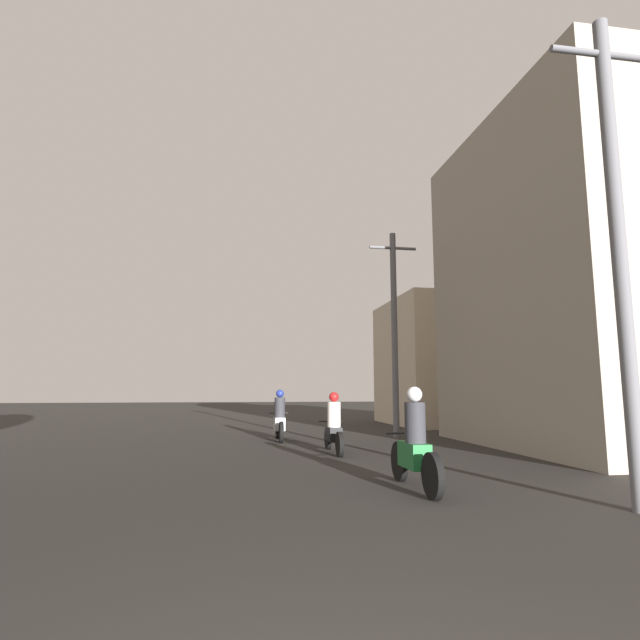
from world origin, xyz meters
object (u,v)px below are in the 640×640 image
Objects in this scene: motorcycle_black at (334,428)px; building_right_near at (563,281)px; motorcycle_green at (415,448)px; building_right_far at (452,362)px; utility_pole_near at (618,239)px; utility_pole_far at (394,328)px; motorcycle_silver at (279,420)px.

building_right_near reaches higher than motorcycle_black.
motorcycle_green is 15.38m from building_right_far.
utility_pole_near reaches higher than motorcycle_green.
motorcycle_green is at bearing -142.78° from building_right_near.
utility_pole_near is 9.88m from utility_pole_far.
motorcycle_silver is at bearing 111.49° from utility_pole_near.
building_right_near reaches higher than utility_pole_far.
utility_pole_far reaches higher than motorcycle_silver.
motorcycle_black is 11.74m from building_right_far.
utility_pole_near reaches higher than motorcycle_black.
utility_pole_near reaches higher than building_right_far.
motorcycle_silver is 0.33× the size of building_right_far.
building_right_far is at bearing 73.92° from utility_pole_near.
building_right_far is at bearing 57.32° from motorcycle_black.
motorcycle_silver is 10.33m from building_right_far.
building_right_near reaches higher than motorcycle_green.
motorcycle_black is 0.34× the size of building_right_far.
motorcycle_silver is 0.22× the size of building_right_near.
motorcycle_black is at bearing 179.87° from building_right_near.
motorcycle_green is at bearing -70.56° from motorcycle_silver.
building_right_near is 9.27m from building_right_far.
motorcycle_silver is at bearing -144.35° from building_right_far.
motorcycle_green is 0.35× the size of building_right_far.
utility_pole_near is at bearing -32.60° from motorcycle_green.
motorcycle_black is at bearing -62.67° from motorcycle_silver.
building_right_near is at bearing 59.68° from utility_pole_near.
building_right_near is at bearing 5.49° from motorcycle_black.
building_right_far is (7.15, 9.06, 2.14)m from motorcycle_black.
building_right_near reaches higher than building_right_far.
building_right_far is 0.89× the size of utility_pole_near.
motorcycle_green is 7.90m from motorcycle_silver.
motorcycle_black is 7.54m from utility_pole_near.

